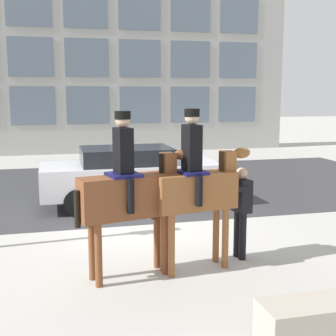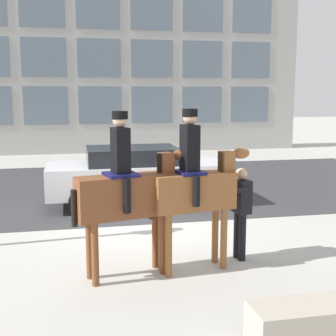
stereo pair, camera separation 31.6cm
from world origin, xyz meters
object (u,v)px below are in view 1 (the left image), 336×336
at_px(mounted_horse_lead, 130,192).
at_px(street_car_near_lane, 130,175).
at_px(mounted_horse_companion, 197,187).
at_px(pedestrian_bystander, 240,206).

xyz_separation_m(mounted_horse_lead, street_car_near_lane, (0.76, 4.64, -0.56)).
bearing_deg(mounted_horse_companion, pedestrian_bystander, 8.22).
bearing_deg(mounted_horse_companion, street_car_near_lane, 84.47).
distance_m(mounted_horse_lead, street_car_near_lane, 4.74).
xyz_separation_m(mounted_horse_companion, pedestrian_bystander, (0.87, 0.28, -0.43)).
bearing_deg(pedestrian_bystander, street_car_near_lane, -84.75).
bearing_deg(street_car_near_lane, mounted_horse_lead, -99.34).
xyz_separation_m(mounted_horse_lead, mounted_horse_companion, (1.09, 0.07, 0.02)).
height_order(mounted_horse_lead, mounted_horse_companion, mounted_horse_companion).
height_order(mounted_horse_companion, street_car_near_lane, mounted_horse_companion).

